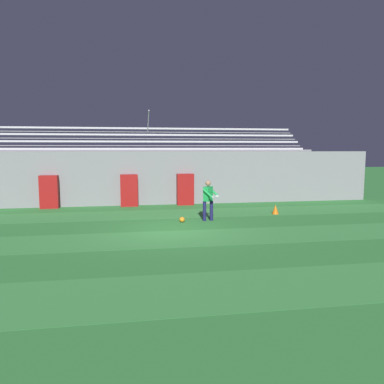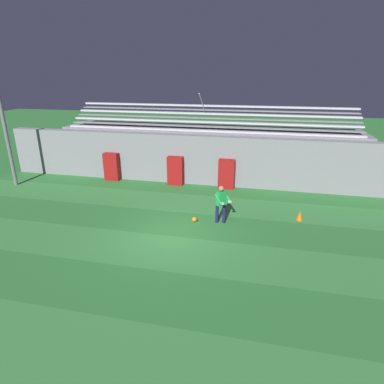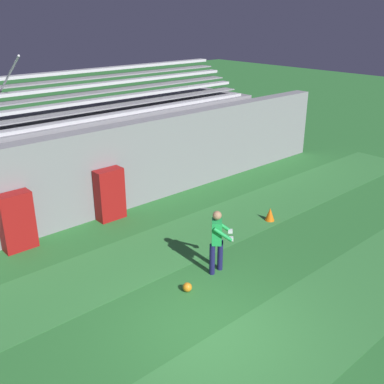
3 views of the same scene
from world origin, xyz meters
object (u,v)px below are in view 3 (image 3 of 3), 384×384
Objects in this scene: padding_pillar_gate_left at (17,222)px; traffic_cone at (270,214)px; padding_pillar_gate_right at (110,194)px; goalkeeper at (217,238)px; soccer_ball at (187,287)px.

padding_pillar_gate_left reaches higher than traffic_cone.
padding_pillar_gate_right is 5.04m from traffic_cone.
padding_pillar_gate_right is 3.91× the size of traffic_cone.
goalkeeper is at bearing -162.91° from traffic_cone.
soccer_ball is (2.10, -4.62, -0.71)m from padding_pillar_gate_left.
padding_pillar_gate_right is at bearing 0.00° from padding_pillar_gate_left.
soccer_ball is at bearing -100.06° from padding_pillar_gate_right.
traffic_cone is (3.65, -3.42, -0.61)m from padding_pillar_gate_right.
padding_pillar_gate_right is (2.92, 0.00, 0.00)m from padding_pillar_gate_left.
soccer_ball is at bearing -65.52° from padding_pillar_gate_left.
traffic_cone is at bearing 17.09° from goalkeeper.
padding_pillar_gate_left is 7.46× the size of soccer_ball.
traffic_cone is (4.47, 1.19, 0.10)m from soccer_ball.
goalkeeper is 3.98× the size of traffic_cone.
padding_pillar_gate_right reaches higher than traffic_cone.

